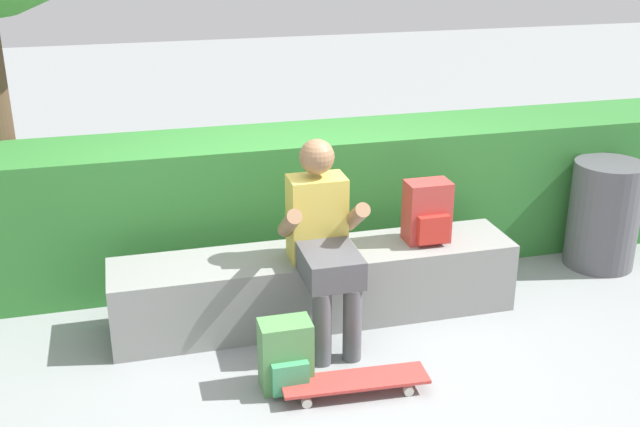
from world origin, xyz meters
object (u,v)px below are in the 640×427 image
Objects in this scene: backpack_on_ground at (286,356)px; trash_bin at (604,215)px; skateboard_near_person at (355,381)px; person_skater at (323,237)px; bench_main at (316,285)px; backpack_on_bench at (428,213)px.

trash_bin reaches higher than backpack_on_ground.
backpack_on_ground is at bearing 156.47° from skateboard_near_person.
person_skater is 0.76m from backpack_on_ground.
trash_bin is at bearing 6.38° from bench_main.
bench_main is 3.14× the size of skateboard_near_person.
backpack_on_bench reaches higher than skateboard_near_person.
person_skater is (-0.01, -0.22, 0.43)m from bench_main.
trash_bin is at bearing 26.65° from skateboard_near_person.
person_skater is at bearing -168.17° from trash_bin.
backpack_on_ground reaches higher than skateboard_near_person.
person_skater reaches higher than trash_bin.
trash_bin is at bearing 11.83° from person_skater.
backpack_on_bench reaches higher than trash_bin.
backpack_on_ground is (-0.35, 0.15, 0.12)m from skateboard_near_person.
backpack_on_bench is (0.74, 0.21, -0.00)m from person_skater.
person_skater is at bearing -164.23° from backpack_on_bench.
person_skater is 1.49× the size of skateboard_near_person.
backpack_on_bench is at bearing 49.34° from skateboard_near_person.
backpack_on_bench is at bearing 15.77° from person_skater.
person_skater is 0.77m from backpack_on_bench.
trash_bin is (2.23, 1.12, 0.32)m from skateboard_near_person.
person_skater is 3.02× the size of backpack_on_bench.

